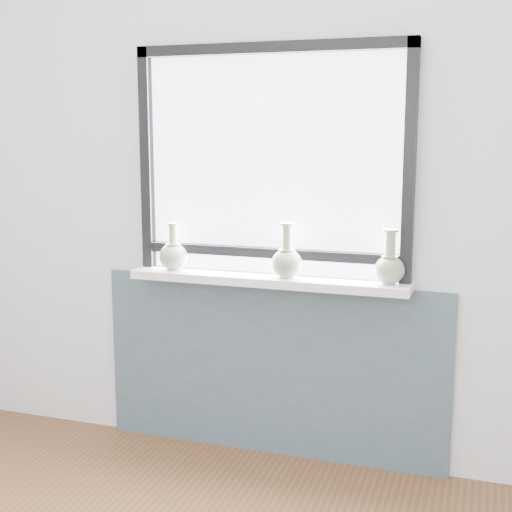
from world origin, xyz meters
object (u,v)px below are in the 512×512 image
(vase_b, at_px, (287,261))
(vase_a, at_px, (173,255))
(windowsill, at_px, (267,280))
(vase_c, at_px, (390,266))

(vase_b, bearing_deg, vase_a, 179.07)
(windowsill, distance_m, vase_a, 0.48)
(windowsill, bearing_deg, vase_c, 0.75)
(vase_a, bearing_deg, vase_c, 0.43)
(windowsill, height_order, vase_c, vase_c)
(windowsill, xyz_separation_m, vase_c, (0.56, 0.01, 0.10))
(windowsill, distance_m, vase_c, 0.57)
(vase_a, xyz_separation_m, vase_b, (0.57, -0.01, 0.01))
(vase_b, distance_m, vase_c, 0.46)
(windowsill, relative_size, vase_c, 5.47)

